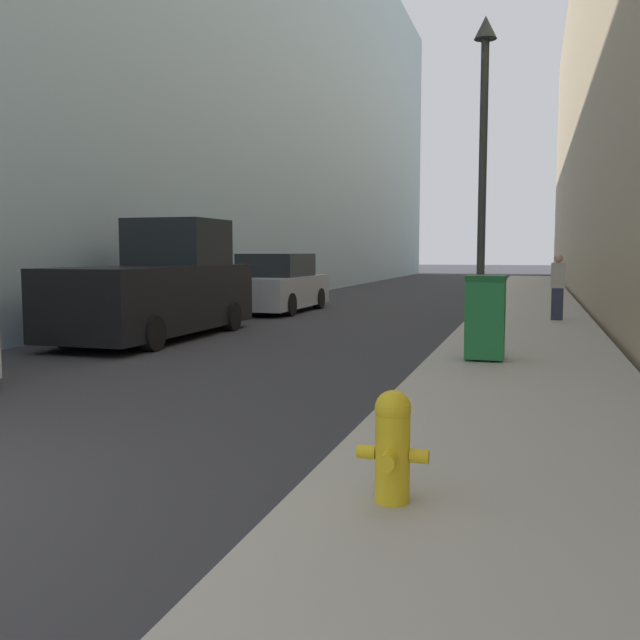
{
  "coord_description": "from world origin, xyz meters",
  "views": [
    {
      "loc": [
        4.99,
        -3.05,
        1.74
      ],
      "look_at": [
        -1.33,
        18.02,
        -0.35
      ],
      "focal_mm": 40.0,
      "sensor_mm": 36.0,
      "label": 1
    }
  ],
  "objects_px": {
    "trash_bin": "(485,317)",
    "parked_sedan_near": "(277,285)",
    "pedestrian_on_sidewalk": "(558,287)",
    "fire_hydrant": "(392,444)",
    "pickup_truck": "(160,288)",
    "lamppost": "(483,147)"
  },
  "relations": [
    {
      "from": "trash_bin",
      "to": "parked_sedan_near",
      "type": "xyz_separation_m",
      "value": [
        -6.57,
        8.89,
        -0.01
      ]
    },
    {
      "from": "pedestrian_on_sidewalk",
      "to": "fire_hydrant",
      "type": "bearing_deg",
      "value": -95.93
    },
    {
      "from": "trash_bin",
      "to": "pickup_truck",
      "type": "height_order",
      "value": "pickup_truck"
    },
    {
      "from": "pickup_truck",
      "to": "pedestrian_on_sidewalk",
      "type": "bearing_deg",
      "value": 31.48
    },
    {
      "from": "trash_bin",
      "to": "fire_hydrant",
      "type": "bearing_deg",
      "value": -91.45
    },
    {
      "from": "fire_hydrant",
      "to": "pickup_truck",
      "type": "bearing_deg",
      "value": 127.0
    },
    {
      "from": "fire_hydrant",
      "to": "pedestrian_on_sidewalk",
      "type": "height_order",
      "value": "pedestrian_on_sidewalk"
    },
    {
      "from": "fire_hydrant",
      "to": "trash_bin",
      "type": "xyz_separation_m",
      "value": [
        0.16,
        6.45,
        0.26
      ]
    },
    {
      "from": "fire_hydrant",
      "to": "parked_sedan_near",
      "type": "relative_size",
      "value": 0.16
    },
    {
      "from": "fire_hydrant",
      "to": "lamppost",
      "type": "distance_m",
      "value": 10.57
    },
    {
      "from": "trash_bin",
      "to": "lamppost",
      "type": "xyz_separation_m",
      "value": [
        -0.34,
        3.6,
        3.0
      ]
    },
    {
      "from": "lamppost",
      "to": "parked_sedan_near",
      "type": "distance_m",
      "value": 8.72
    },
    {
      "from": "fire_hydrant",
      "to": "lamppost",
      "type": "relative_size",
      "value": 0.12
    },
    {
      "from": "pickup_truck",
      "to": "parked_sedan_near",
      "type": "height_order",
      "value": "pickup_truck"
    },
    {
      "from": "parked_sedan_near",
      "to": "fire_hydrant",
      "type": "bearing_deg",
      "value": -67.31
    },
    {
      "from": "lamppost",
      "to": "pickup_truck",
      "type": "xyz_separation_m",
      "value": [
        -6.3,
        -1.45,
        -2.78
      ]
    },
    {
      "from": "trash_bin",
      "to": "parked_sedan_near",
      "type": "relative_size",
      "value": 0.27
    },
    {
      "from": "lamppost",
      "to": "parked_sedan_near",
      "type": "xyz_separation_m",
      "value": [
        -6.24,
        5.29,
        -3.01
      ]
    },
    {
      "from": "trash_bin",
      "to": "parked_sedan_near",
      "type": "height_order",
      "value": "parked_sedan_near"
    },
    {
      "from": "fire_hydrant",
      "to": "pickup_truck",
      "type": "distance_m",
      "value": 10.77
    },
    {
      "from": "lamppost",
      "to": "parked_sedan_near",
      "type": "relative_size",
      "value": 1.33
    },
    {
      "from": "pickup_truck",
      "to": "pedestrian_on_sidewalk",
      "type": "relative_size",
      "value": 3.55
    }
  ]
}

